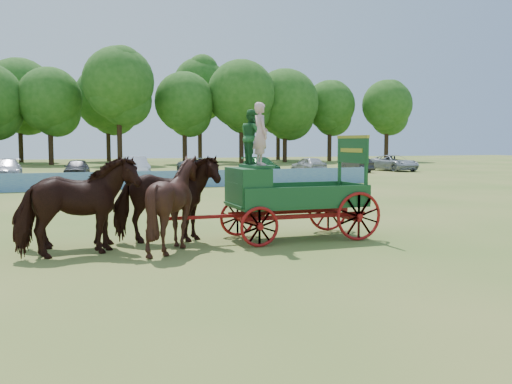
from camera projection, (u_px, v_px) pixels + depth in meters
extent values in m
plane|color=olive|center=(326.00, 230.00, 18.18)|extent=(160.00, 160.00, 0.00)
imported|color=black|center=(77.00, 207.00, 13.90)|extent=(3.12, 1.95, 2.44)
imported|color=black|center=(75.00, 202.00, 14.93)|extent=(2.96, 1.48, 2.44)
imported|color=black|center=(174.00, 203.00, 14.71)|extent=(2.59, 2.40, 2.45)
imported|color=black|center=(166.00, 199.00, 15.74)|extent=(3.04, 1.68, 2.44)
cube|color=#A81012|center=(248.00, 220.00, 16.02)|extent=(0.12, 2.00, 0.12)
cube|color=#A81012|center=(343.00, 216.00, 17.03)|extent=(0.12, 2.00, 0.12)
cube|color=#A81012|center=(305.00, 216.00, 16.00)|extent=(3.80, 0.10, 0.12)
cube|color=#A81012|center=(289.00, 212.00, 17.03)|extent=(3.80, 0.10, 0.12)
cube|color=#A81012|center=(217.00, 216.00, 15.71)|extent=(2.80, 0.09, 0.09)
cube|color=#1A4F28|center=(297.00, 204.00, 16.49)|extent=(3.80, 1.80, 0.10)
cube|color=#1A4F28|center=(310.00, 197.00, 15.64)|extent=(3.80, 0.06, 0.55)
cube|color=#1A4F28|center=(285.00, 191.00, 17.29)|extent=(3.80, 0.06, 0.55)
cube|color=#1A4F28|center=(354.00, 192.00, 17.10)|extent=(0.06, 1.80, 0.55)
cube|color=#1A4F28|center=(248.00, 187.00, 15.94)|extent=(0.85, 1.70, 1.05)
cube|color=#1A4F28|center=(256.00, 166.00, 15.97)|extent=(0.55, 1.50, 0.08)
cube|color=#1A4F28|center=(235.00, 194.00, 15.83)|extent=(0.10, 1.60, 0.65)
cube|color=#1A4F28|center=(241.00, 205.00, 15.91)|extent=(0.55, 1.60, 0.06)
cube|color=#1A4F28|center=(366.00, 172.00, 16.27)|extent=(0.08, 0.08, 1.80)
cube|color=#1A4F28|center=(339.00, 169.00, 17.77)|extent=(0.08, 0.08, 1.80)
cube|color=#1A4F28|center=(352.00, 150.00, 16.96)|extent=(0.07, 1.75, 0.75)
cube|color=gold|center=(353.00, 137.00, 16.93)|extent=(0.08, 1.80, 0.09)
cube|color=gold|center=(351.00, 150.00, 16.95)|extent=(0.02, 1.30, 0.12)
torus|color=#A81012|center=(260.00, 227.00, 15.14)|extent=(1.09, 0.09, 1.09)
torus|color=#A81012|center=(238.00, 218.00, 16.92)|extent=(1.09, 0.09, 1.09)
torus|color=#A81012|center=(359.00, 216.00, 16.13)|extent=(1.39, 0.09, 1.39)
torus|color=#A81012|center=(328.00, 209.00, 17.92)|extent=(1.39, 0.09, 1.39)
imported|color=#DAA7A8|center=(261.00, 134.00, 15.56)|extent=(0.41, 0.63, 1.72)
imported|color=#24602D|center=(252.00, 137.00, 16.23)|extent=(0.59, 0.76, 1.57)
cube|color=#1F5AA9|center=(177.00, 179.00, 34.67)|extent=(26.00, 0.08, 1.05)
imported|color=silver|center=(6.00, 169.00, 42.15)|extent=(2.19, 5.33, 1.54)
imported|color=#333338|center=(77.00, 168.00, 43.93)|extent=(2.31, 4.52, 1.47)
imported|color=silver|center=(135.00, 167.00, 45.59)|extent=(1.74, 4.94, 1.62)
imported|color=slate|center=(198.00, 166.00, 48.44)|extent=(2.86, 5.33, 1.42)
imported|color=#144C1E|center=(261.00, 166.00, 48.66)|extent=(2.13, 5.16, 1.49)
imported|color=#B2B2B7|center=(308.00, 165.00, 50.82)|extent=(2.00, 4.42, 1.47)
imported|color=#262628|center=(357.00, 165.00, 52.73)|extent=(1.71, 4.19, 1.35)
imported|color=#999EA5|center=(394.00, 163.00, 54.87)|extent=(3.02, 5.70, 1.53)
cylinder|color=#382314|center=(51.00, 147.00, 68.75)|extent=(0.60, 0.60, 4.29)
sphere|color=#1E4E15|center=(49.00, 99.00, 68.24)|extent=(7.64, 7.64, 7.64)
cylinder|color=#382314|center=(120.00, 143.00, 67.95)|extent=(0.60, 0.60, 5.33)
sphere|color=#1E4E15|center=(118.00, 82.00, 67.31)|extent=(8.47, 8.47, 8.47)
cylinder|color=#382314|center=(185.00, 147.00, 72.62)|extent=(0.60, 0.60, 4.27)
sphere|color=#1E4E15|center=(184.00, 101.00, 72.12)|extent=(7.54, 7.54, 7.54)
cylinder|color=#382314|center=(241.00, 144.00, 74.25)|extent=(0.60, 0.60, 4.87)
sphere|color=#1E4E15|center=(241.00, 94.00, 73.67)|extent=(8.84, 8.84, 8.84)
cylinder|color=#382314|center=(285.00, 146.00, 77.86)|extent=(0.60, 0.60, 4.40)
sphere|color=#1E4E15|center=(285.00, 102.00, 77.34)|extent=(9.15, 9.15, 9.15)
cylinder|color=#382314|center=(329.00, 146.00, 81.83)|extent=(0.60, 0.60, 4.33)
sphere|color=#1E4E15|center=(330.00, 105.00, 81.32)|extent=(7.18, 7.18, 7.18)
cylinder|color=#382314|center=(386.00, 146.00, 81.46)|extent=(0.60, 0.60, 4.36)
sphere|color=#1E4E15|center=(387.00, 105.00, 80.94)|extent=(7.09, 7.09, 7.09)
cylinder|color=#382314|center=(21.00, 144.00, 76.45)|extent=(0.60, 0.60, 4.98)
sphere|color=#1E4E15|center=(19.00, 94.00, 75.86)|extent=(9.51, 9.51, 9.51)
cylinder|color=#382314|center=(108.00, 144.00, 81.48)|extent=(0.60, 0.60, 4.92)
sphere|color=#1E4E15|center=(107.00, 97.00, 80.89)|extent=(9.22, 9.22, 9.22)
cylinder|color=#382314|center=(200.00, 140.00, 83.55)|extent=(0.60, 0.60, 6.06)
sphere|color=#1E4E15|center=(199.00, 84.00, 82.83)|extent=(7.63, 7.63, 7.63)
cylinder|color=#382314|center=(278.00, 144.00, 88.21)|extent=(0.60, 0.60, 4.89)
sphere|color=#1E4E15|center=(278.00, 101.00, 87.63)|extent=(8.78, 8.78, 8.78)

